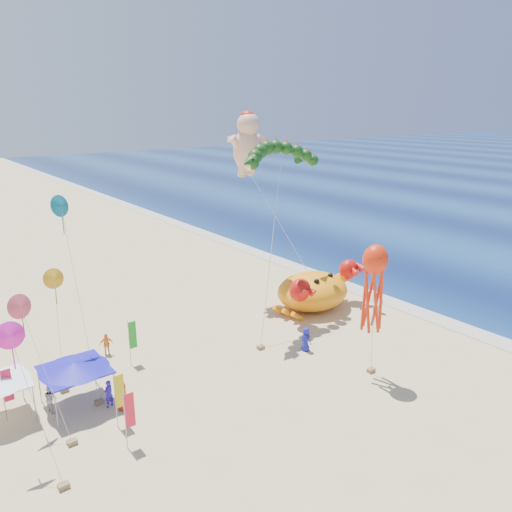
{
  "coord_description": "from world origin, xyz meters",
  "views": [
    {
      "loc": [
        -22.32,
        -24.53,
        16.56
      ],
      "look_at": [
        -2.0,
        2.0,
        6.5
      ],
      "focal_mm": 35.0,
      "sensor_mm": 36.0,
      "label": 1
    }
  ],
  "objects_px": {
    "crab_inflatable": "(314,290)",
    "cherub_kite": "(247,142)",
    "octopus_kite": "(374,282)",
    "dragon_kite": "(279,159)",
    "canopy_blue": "(74,366)"
  },
  "relations": [
    {
      "from": "octopus_kite",
      "to": "canopy_blue",
      "type": "bearing_deg",
      "value": 153.23
    },
    {
      "from": "crab_inflatable",
      "to": "dragon_kite",
      "type": "distance_m",
      "value": 11.6
    },
    {
      "from": "dragon_kite",
      "to": "cherub_kite",
      "type": "relative_size",
      "value": 0.85
    },
    {
      "from": "crab_inflatable",
      "to": "dragon_kite",
      "type": "height_order",
      "value": "dragon_kite"
    },
    {
      "from": "dragon_kite",
      "to": "octopus_kite",
      "type": "xyz_separation_m",
      "value": [
        -1.54,
        -10.88,
        -6.4
      ]
    },
    {
      "from": "crab_inflatable",
      "to": "dragon_kite",
      "type": "xyz_separation_m",
      "value": [
        -3.36,
        0.75,
        11.08
      ]
    },
    {
      "from": "dragon_kite",
      "to": "cherub_kite",
      "type": "height_order",
      "value": "cherub_kite"
    },
    {
      "from": "crab_inflatable",
      "to": "cherub_kite",
      "type": "xyz_separation_m",
      "value": [
        -2.54,
        5.89,
        12.0
      ]
    },
    {
      "from": "cherub_kite",
      "to": "canopy_blue",
      "type": "height_order",
      "value": "cherub_kite"
    },
    {
      "from": "cherub_kite",
      "to": "octopus_kite",
      "type": "distance_m",
      "value": 17.77
    },
    {
      "from": "cherub_kite",
      "to": "octopus_kite",
      "type": "relative_size",
      "value": 1.87
    },
    {
      "from": "cherub_kite",
      "to": "canopy_blue",
      "type": "xyz_separation_m",
      "value": [
        -18.21,
        -8.02,
        -11.24
      ]
    },
    {
      "from": "dragon_kite",
      "to": "crab_inflatable",
      "type": "bearing_deg",
      "value": -12.6
    },
    {
      "from": "crab_inflatable",
      "to": "octopus_kite",
      "type": "relative_size",
      "value": 1.0
    },
    {
      "from": "octopus_kite",
      "to": "dragon_kite",
      "type": "bearing_deg",
      "value": 81.94
    }
  ]
}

